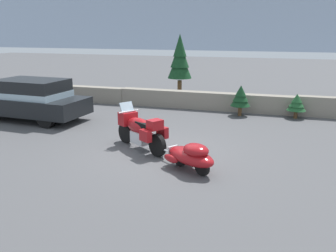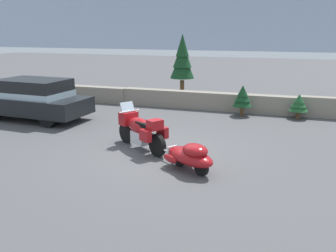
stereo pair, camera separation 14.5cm
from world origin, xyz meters
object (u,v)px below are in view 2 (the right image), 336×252
touring_motorcycle (141,129)px  pine_tree_secondary (182,59)px  car_shaped_trailer (190,156)px  suv_at_left_edge (32,99)px

touring_motorcycle → pine_tree_secondary: pine_tree_secondary is taller
car_shaped_trailer → suv_at_left_edge: bearing=156.0°
suv_at_left_edge → touring_motorcycle: bearing=-20.6°
touring_motorcycle → suv_at_left_edge: bearing=159.4°
suv_at_left_edge → pine_tree_secondary: size_ratio=1.46×
touring_motorcycle → car_shaped_trailer: 2.25m
touring_motorcycle → suv_at_left_edge: size_ratio=0.41×
touring_motorcycle → suv_at_left_edge: 5.97m
touring_motorcycle → suv_at_left_edge: (-5.59, 2.10, 0.22)m
touring_motorcycle → pine_tree_secondary: (-1.16, 8.35, 1.47)m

